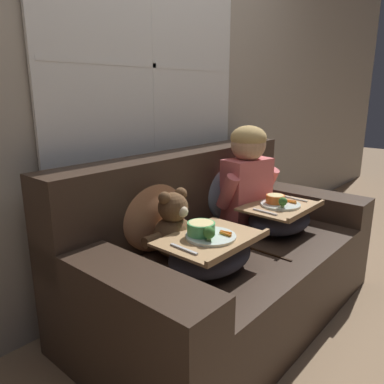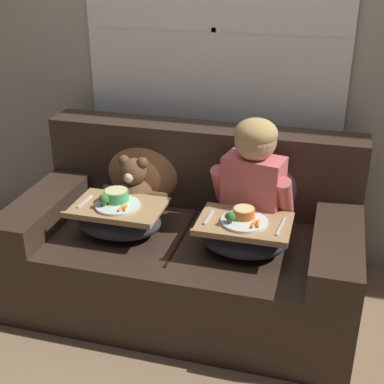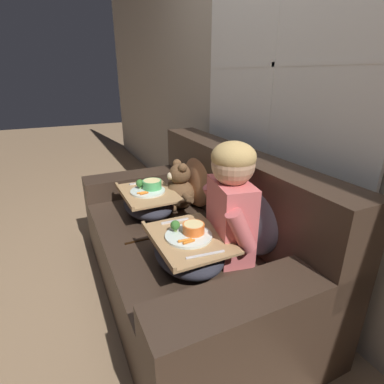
# 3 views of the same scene
# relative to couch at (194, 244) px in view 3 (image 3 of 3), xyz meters

# --- Properties ---
(ground_plane) EXTENTS (14.00, 14.00, 0.00)m
(ground_plane) POSITION_rel_couch_xyz_m (0.00, -0.07, -0.30)
(ground_plane) COLOR #8E7051
(wall_back_with_window) EXTENTS (8.00, 0.08, 2.60)m
(wall_back_with_window) POSITION_rel_couch_xyz_m (0.00, 0.52, 1.00)
(wall_back_with_window) COLOR #A89E8E
(wall_back_with_window) RESTS_ON ground_plane
(couch) EXTENTS (1.68, 0.91, 0.84)m
(couch) POSITION_rel_couch_xyz_m (0.00, 0.00, 0.00)
(couch) COLOR #38281E
(couch) RESTS_ON ground_plane
(throw_pillow_behind_child) EXTENTS (0.43, 0.21, 0.45)m
(throw_pillow_behind_child) POSITION_rel_couch_xyz_m (0.31, 0.19, 0.31)
(throw_pillow_behind_child) COLOR slate
(throw_pillow_behind_child) RESTS_ON couch
(throw_pillow_behind_teddy) EXTENTS (0.42, 0.20, 0.44)m
(throw_pillow_behind_teddy) POSITION_rel_couch_xyz_m (-0.31, 0.19, 0.31)
(throw_pillow_behind_teddy) COLOR #B2754C
(throw_pillow_behind_teddy) RESTS_ON couch
(child_figure) EXTENTS (0.42, 0.23, 0.57)m
(child_figure) POSITION_rel_couch_xyz_m (0.31, 0.04, 0.42)
(child_figure) COLOR #DB6666
(child_figure) RESTS_ON couch
(teddy_bear) EXTENTS (0.35, 0.24, 0.33)m
(teddy_bear) POSITION_rel_couch_xyz_m (-0.31, 0.04, 0.24)
(teddy_bear) COLOR brown
(teddy_bear) RESTS_ON couch
(lap_tray_child) EXTENTS (0.43, 0.32, 0.22)m
(lap_tray_child) POSITION_rel_couch_xyz_m (0.31, -0.18, 0.19)
(lap_tray_child) COLOR #2D2D38
(lap_tray_child) RESTS_ON child_figure
(lap_tray_teddy) EXTENTS (0.44, 0.32, 0.22)m
(lap_tray_teddy) POSITION_rel_couch_xyz_m (-0.31, -0.18, 0.19)
(lap_tray_teddy) COLOR #2D2D38
(lap_tray_teddy) RESTS_ON teddy_bear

